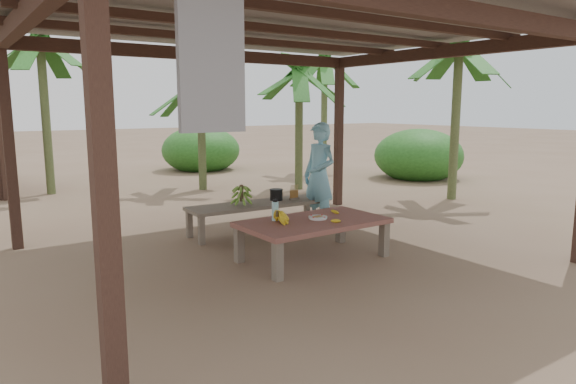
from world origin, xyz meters
TOP-DOWN VIEW (x-y plane):
  - ground at (0.00, 0.00)m, footprint 80.00×80.00m
  - pavilion at (-0.01, -0.01)m, footprint 6.60×5.60m
  - work_table at (0.20, -0.35)m, footprint 1.82×1.03m
  - bench at (0.37, 1.25)m, footprint 2.23×0.70m
  - ripe_banana_bunch at (-0.28, -0.25)m, footprint 0.31×0.27m
  - plate at (0.28, -0.33)m, footprint 0.24×0.24m
  - loose_banana_front at (0.33, -0.61)m, footprint 0.16×0.05m
  - loose_banana_side at (0.67, -0.19)m, footprint 0.07×0.15m
  - water_flask at (-0.21, -0.10)m, footprint 0.08×0.08m
  - green_banana_stalk at (0.08, 1.27)m, footprint 0.29×0.29m
  - cooking_pot at (0.72, 1.30)m, footprint 0.20×0.20m
  - skewer_rack at (0.97, 1.18)m, footprint 0.18×0.09m
  - woman at (1.29, 0.95)m, footprint 0.46×0.64m
  - banana_plant_ne at (3.28, 4.29)m, footprint 1.80×1.80m
  - banana_plant_n at (1.42, 5.49)m, footprint 1.80×1.80m
  - banana_plant_nw at (-1.60, 6.80)m, footprint 1.80×1.80m
  - banana_plant_e at (5.14, 1.44)m, footprint 1.80×1.80m
  - banana_plant_far at (5.70, 6.43)m, footprint 1.80×1.80m

SIDE VIEW (x-z plane):
  - ground at x=0.00m, z-range 0.00..0.00m
  - bench at x=0.37m, z-range 0.17..0.62m
  - work_table at x=0.20m, z-range 0.18..0.68m
  - plate at x=0.28m, z-range 0.50..0.54m
  - loose_banana_front at x=0.33m, z-range 0.50..0.54m
  - loose_banana_side at x=0.67m, z-range 0.50..0.54m
  - cooking_pot at x=0.72m, z-range 0.45..0.62m
  - skewer_rack at x=0.97m, z-range 0.45..0.69m
  - ripe_banana_bunch at x=-0.28m, z-range 0.50..0.67m
  - green_banana_stalk at x=0.08m, z-range 0.45..0.76m
  - water_flask at x=-0.21m, z-range 0.47..0.78m
  - woman at x=1.29m, z-range 0.00..1.65m
  - banana_plant_n at x=1.42m, z-range 0.88..3.58m
  - banana_plant_ne at x=3.28m, z-range 0.99..3.93m
  - pavilion at x=-0.01m, z-range 1.30..4.25m
  - banana_plant_e at x=5.14m, z-range 1.19..4.56m
  - banana_plant_far at x=5.70m, z-range 1.24..4.72m
  - banana_plant_nw at x=-1.60m, z-range 1.29..4.88m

